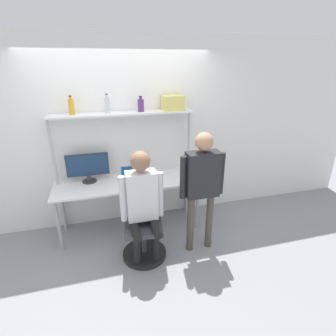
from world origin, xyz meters
TOP-DOWN VIEW (x-y plane):
  - ground_plane at (0.00, 0.00)m, footprint 12.00×12.00m
  - wall_back at (0.00, 0.68)m, footprint 8.00×0.06m
  - desk at (0.00, 0.34)m, footprint 2.04×0.63m
  - shelf_unit at (0.00, 0.51)m, footprint 1.94×0.27m
  - monitor at (-0.53, 0.49)m, footprint 0.58×0.20m
  - laptop at (0.05, 0.27)m, footprint 0.31×0.25m
  - cell_phone at (0.29, 0.25)m, footprint 0.07×0.15m
  - office_chair at (0.09, -0.30)m, footprint 0.56×0.56m
  - person_seated at (0.09, -0.35)m, footprint 0.53×0.48m
  - person_standing at (0.83, -0.37)m, footprint 0.57×0.22m
  - bottle_amber at (-0.64, 0.51)m, footprint 0.07×0.07m
  - bottle_clear at (-0.19, 0.51)m, footprint 0.06×0.06m
  - bottle_purple at (0.25, 0.51)m, footprint 0.09×0.09m
  - storage_box at (0.70, 0.51)m, footprint 0.29×0.22m

SIDE VIEW (x-z plane):
  - ground_plane at x=0.00m, z-range 0.00..0.00m
  - office_chair at x=0.09m, z-range -0.18..0.74m
  - desk at x=0.00m, z-range 0.31..1.07m
  - cell_phone at x=0.29m, z-range 0.76..0.77m
  - laptop at x=0.05m, z-range 0.71..0.96m
  - person_seated at x=0.09m, z-range 0.13..1.55m
  - monitor at x=-0.53m, z-range 0.78..1.20m
  - person_standing at x=0.83m, z-range 0.22..1.82m
  - wall_back at x=0.00m, z-range 0.00..2.70m
  - shelf_unit at x=0.00m, z-range 0.63..2.34m
  - bottle_purple at x=0.25m, z-range 1.70..1.90m
  - storage_box at x=0.70m, z-range 1.71..1.91m
  - bottle_amber at x=-0.64m, z-range 1.70..1.93m
  - bottle_clear at x=-0.19m, z-range 1.69..1.94m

